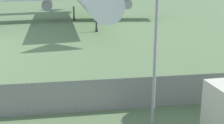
# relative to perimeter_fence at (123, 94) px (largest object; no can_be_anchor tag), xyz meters

# --- Properties ---
(perimeter_fence) EXTENTS (56.07, 0.07, 1.89)m
(perimeter_fence) POSITION_rel_perimeter_fence_xyz_m (0.00, 0.00, 0.00)
(perimeter_fence) COLOR gray
(perimeter_fence) RESTS_ON ground
(light_mast) EXTENTS (0.44, 0.44, 8.72)m
(light_mast) POSITION_rel_perimeter_fence_xyz_m (1.19, -2.05, 4.31)
(light_mast) COLOR #99999E
(light_mast) RESTS_ON ground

